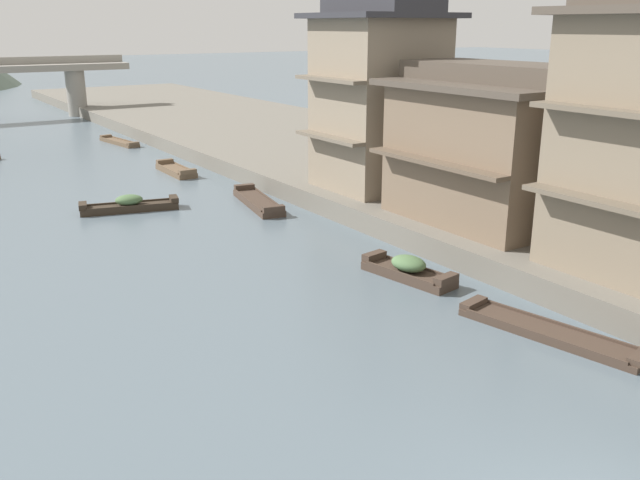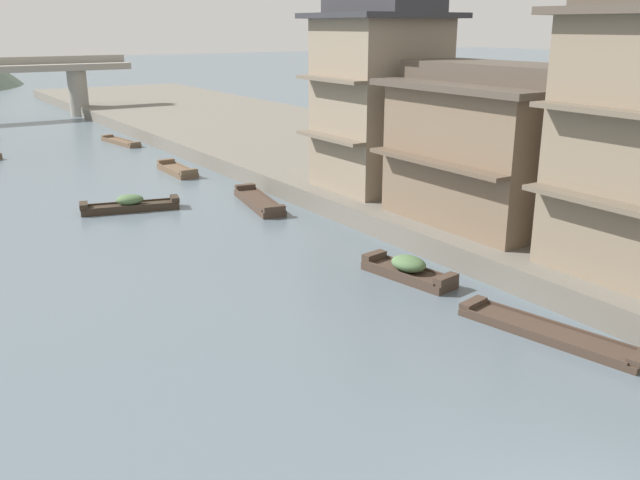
{
  "view_description": "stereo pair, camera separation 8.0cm",
  "coord_description": "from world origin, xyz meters",
  "px_view_note": "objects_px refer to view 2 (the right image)",
  "views": [
    {
      "loc": [
        -9.24,
        -5.17,
        8.41
      ],
      "look_at": [
        3.21,
        13.99,
        1.21
      ],
      "focal_mm": 38.31,
      "sensor_mm": 36.0,
      "label": 1
    },
    {
      "loc": [
        -9.17,
        -5.21,
        8.41
      ],
      "look_at": [
        3.21,
        13.99,
        1.21
      ],
      "focal_mm": 38.31,
      "sensor_mm": 36.0,
      "label": 2
    }
  ],
  "objects_px": {
    "boat_upstream_distant": "(121,142)",
    "house_waterfront_narrow": "(379,96)",
    "boat_moored_third": "(408,270)",
    "boat_crossing_west": "(259,202)",
    "house_waterfront_tall": "(493,145)",
    "boat_midriver_drifting": "(549,333)",
    "boat_moored_second": "(130,205)",
    "boat_moored_far": "(177,170)"
  },
  "relations": [
    {
      "from": "boat_midriver_drifting",
      "to": "boat_crossing_west",
      "type": "bearing_deg",
      "value": 89.91
    },
    {
      "from": "boat_moored_second",
      "to": "boat_midriver_drifting",
      "type": "distance_m",
      "value": 20.69
    },
    {
      "from": "boat_moored_far",
      "to": "boat_midriver_drifting",
      "type": "bearing_deg",
      "value": -88.97
    },
    {
      "from": "boat_moored_second",
      "to": "boat_moored_third",
      "type": "height_order",
      "value": "boat_moored_third"
    },
    {
      "from": "house_waterfront_tall",
      "to": "boat_moored_far",
      "type": "bearing_deg",
      "value": 106.74
    },
    {
      "from": "boat_upstream_distant",
      "to": "boat_crossing_west",
      "type": "relative_size",
      "value": 0.95
    },
    {
      "from": "boat_midriver_drifting",
      "to": "boat_upstream_distant",
      "type": "xyz_separation_m",
      "value": [
        -0.04,
        39.24,
        0.01
      ]
    },
    {
      "from": "boat_moored_far",
      "to": "boat_midriver_drifting",
      "type": "relative_size",
      "value": 0.73
    },
    {
      "from": "boat_midriver_drifting",
      "to": "boat_crossing_west",
      "type": "distance_m",
      "value": 17.51
    },
    {
      "from": "boat_moored_third",
      "to": "boat_crossing_west",
      "type": "relative_size",
      "value": 0.71
    },
    {
      "from": "boat_upstream_distant",
      "to": "boat_crossing_west",
      "type": "bearing_deg",
      "value": -89.81
    },
    {
      "from": "boat_crossing_west",
      "to": "house_waterfront_narrow",
      "type": "xyz_separation_m",
      "value": [
        4.99,
        -2.93,
        5.05
      ]
    },
    {
      "from": "boat_upstream_distant",
      "to": "house_waterfront_tall",
      "type": "relative_size",
      "value": 0.63
    },
    {
      "from": "boat_midriver_drifting",
      "to": "boat_upstream_distant",
      "type": "relative_size",
      "value": 1.11
    },
    {
      "from": "boat_moored_far",
      "to": "boat_midriver_drifting",
      "type": "distance_m",
      "value": 26.88
    },
    {
      "from": "boat_upstream_distant",
      "to": "house_waterfront_narrow",
      "type": "distance_m",
      "value": 25.68
    },
    {
      "from": "boat_moored_second",
      "to": "boat_midriver_drifting",
      "type": "xyz_separation_m",
      "value": [
        5.56,
        -19.93,
        -0.16
      ]
    },
    {
      "from": "house_waterfront_narrow",
      "to": "house_waterfront_tall",
      "type": "bearing_deg",
      "value": -87.47
    },
    {
      "from": "boat_upstream_distant",
      "to": "boat_midriver_drifting",
      "type": "bearing_deg",
      "value": -89.94
    },
    {
      "from": "house_waterfront_tall",
      "to": "house_waterfront_narrow",
      "type": "height_order",
      "value": "house_waterfront_narrow"
    },
    {
      "from": "boat_moored_second",
      "to": "boat_moored_far",
      "type": "height_order",
      "value": "boat_moored_second"
    },
    {
      "from": "boat_moored_second",
      "to": "house_waterfront_tall",
      "type": "distance_m",
      "value": 16.86
    },
    {
      "from": "boat_moored_far",
      "to": "boat_moored_second",
      "type": "bearing_deg",
      "value": -126.14
    },
    {
      "from": "boat_moored_third",
      "to": "boat_crossing_west",
      "type": "distance_m",
      "value": 11.77
    },
    {
      "from": "house_waterfront_narrow",
      "to": "boat_moored_far",
      "type": "bearing_deg",
      "value": 114.09
    },
    {
      "from": "house_waterfront_narrow",
      "to": "boat_midriver_drifting",
      "type": "bearing_deg",
      "value": -108.98
    },
    {
      "from": "boat_crossing_west",
      "to": "house_waterfront_tall",
      "type": "distance_m",
      "value": 11.86
    },
    {
      "from": "boat_upstream_distant",
      "to": "house_waterfront_narrow",
      "type": "bearing_deg",
      "value": -78.41
    },
    {
      "from": "boat_moored_second",
      "to": "boat_midriver_drifting",
      "type": "height_order",
      "value": "boat_moored_second"
    },
    {
      "from": "house_waterfront_tall",
      "to": "boat_moored_second",
      "type": "bearing_deg",
      "value": 131.38
    },
    {
      "from": "boat_moored_far",
      "to": "boat_upstream_distant",
      "type": "xyz_separation_m",
      "value": [
        0.44,
        12.36,
        -0.05
      ]
    },
    {
      "from": "boat_moored_third",
      "to": "boat_crossing_west",
      "type": "xyz_separation_m",
      "value": [
        0.38,
        11.76,
        -0.14
      ]
    },
    {
      "from": "boat_upstream_distant",
      "to": "boat_crossing_west",
      "type": "height_order",
      "value": "boat_crossing_west"
    },
    {
      "from": "boat_midriver_drifting",
      "to": "boat_moored_third",
      "type": "bearing_deg",
      "value": 93.52
    },
    {
      "from": "boat_moored_far",
      "to": "house_waterfront_narrow",
      "type": "relative_size",
      "value": 0.46
    },
    {
      "from": "boat_upstream_distant",
      "to": "house_waterfront_tall",
      "type": "distance_m",
      "value": 32.34
    },
    {
      "from": "boat_moored_second",
      "to": "boat_crossing_west",
      "type": "height_order",
      "value": "boat_moored_second"
    },
    {
      "from": "house_waterfront_narrow",
      "to": "boat_upstream_distant",
      "type": "bearing_deg",
      "value": 101.59
    },
    {
      "from": "boat_moored_third",
      "to": "house_waterfront_narrow",
      "type": "relative_size",
      "value": 0.42
    },
    {
      "from": "boat_moored_far",
      "to": "boat_upstream_distant",
      "type": "relative_size",
      "value": 0.81
    },
    {
      "from": "boat_moored_far",
      "to": "boat_midriver_drifting",
      "type": "height_order",
      "value": "boat_moored_far"
    },
    {
      "from": "boat_moored_third",
      "to": "boat_midriver_drifting",
      "type": "relative_size",
      "value": 0.68
    }
  ]
}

